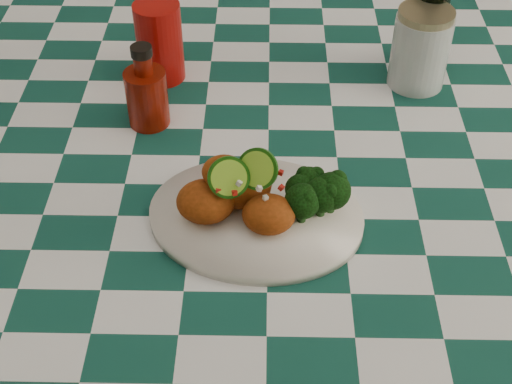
# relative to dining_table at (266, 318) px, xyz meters

# --- Properties ---
(dining_table) EXTENTS (1.66, 1.06, 0.79)m
(dining_table) POSITION_rel_dining_table_xyz_m (0.00, 0.00, 0.00)
(dining_table) COLOR #104337
(dining_table) RESTS_ON ground
(plate) EXTENTS (0.32, 0.26, 0.02)m
(plate) POSITION_rel_dining_table_xyz_m (-0.02, -0.14, 0.40)
(plate) COLOR white
(plate) RESTS_ON dining_table
(fried_chicken_pile) EXTENTS (0.14, 0.11, 0.09)m
(fried_chicken_pile) POSITION_rel_dining_table_xyz_m (-0.03, -0.14, 0.46)
(fried_chicken_pile) COLOR #983A0E
(fried_chicken_pile) RESTS_ON plate
(broccoli_side) EXTENTS (0.08, 0.08, 0.06)m
(broccoli_side) POSITION_rel_dining_table_xyz_m (0.06, -0.13, 0.44)
(broccoli_side) COLOR black
(broccoli_side) RESTS_ON plate
(red_tumbler) EXTENTS (0.10, 0.10, 0.13)m
(red_tumbler) POSITION_rel_dining_table_xyz_m (-0.18, 0.21, 0.46)
(red_tumbler) COLOR #990C08
(red_tumbler) RESTS_ON dining_table
(ketchup_bottle) EXTENTS (0.08, 0.08, 0.14)m
(ketchup_bottle) POSITION_rel_dining_table_xyz_m (-0.19, 0.08, 0.46)
(ketchup_bottle) COLOR #610F04
(ketchup_bottle) RESTS_ON dining_table
(mason_jar) EXTENTS (0.09, 0.09, 0.13)m
(mason_jar) POSITION_rel_dining_table_xyz_m (0.25, 0.20, 0.46)
(mason_jar) COLOR #B2BCBA
(mason_jar) RESTS_ON dining_table
(beer_bottle) EXTENTS (0.07, 0.07, 0.22)m
(beer_bottle) POSITION_rel_dining_table_xyz_m (0.26, 0.25, 0.50)
(beer_bottle) COLOR black
(beer_bottle) RESTS_ON dining_table
(wooden_chair_left) EXTENTS (0.46, 0.48, 0.94)m
(wooden_chair_left) POSITION_rel_dining_table_xyz_m (-0.42, 0.75, 0.08)
(wooden_chair_left) COLOR #472814
(wooden_chair_left) RESTS_ON ground
(wooden_chair_right) EXTENTS (0.57, 0.59, 0.95)m
(wooden_chair_right) POSITION_rel_dining_table_xyz_m (0.29, 0.67, 0.08)
(wooden_chair_right) COLOR #472814
(wooden_chair_right) RESTS_ON ground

